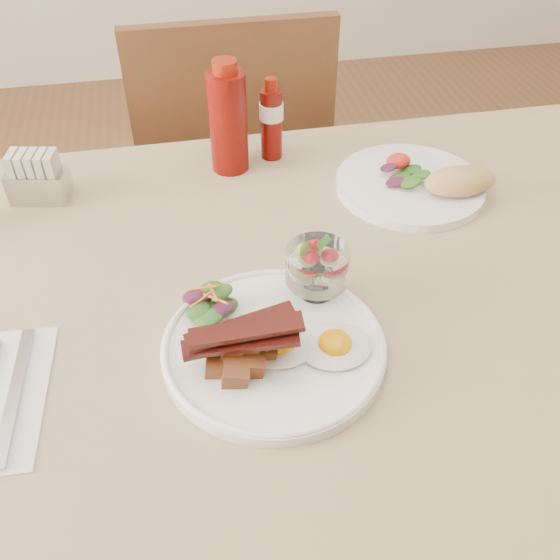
{
  "coord_description": "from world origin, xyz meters",
  "views": [
    {
      "loc": [
        -0.14,
        -0.63,
        1.34
      ],
      "look_at": [
        -0.03,
        -0.05,
        0.82
      ],
      "focal_mm": 40.0,
      "sensor_mm": 36.0,
      "label": 1
    }
  ],
  "objects_px": {
    "ketchup_bottle": "(228,120)",
    "second_plate": "(422,183)",
    "table": "(290,331)",
    "main_plate": "(274,348)",
    "hot_sauce_bottle": "(271,120)",
    "sugar_caddy": "(37,179)",
    "fruit_cup": "(317,266)",
    "chair_far": "(232,175)"
  },
  "relations": [
    {
      "from": "ketchup_bottle",
      "to": "second_plate",
      "type": "bearing_deg",
      "value": -24.64
    },
    {
      "from": "ketchup_bottle",
      "to": "table",
      "type": "bearing_deg",
      "value": -83.51
    },
    {
      "from": "main_plate",
      "to": "hot_sauce_bottle",
      "type": "bearing_deg",
      "value": 79.54
    },
    {
      "from": "second_plate",
      "to": "sugar_caddy",
      "type": "relative_size",
      "value": 2.51
    },
    {
      "from": "fruit_cup",
      "to": "ketchup_bottle",
      "type": "relative_size",
      "value": 0.44
    },
    {
      "from": "second_plate",
      "to": "hot_sauce_bottle",
      "type": "height_order",
      "value": "hot_sauce_bottle"
    },
    {
      "from": "second_plate",
      "to": "sugar_caddy",
      "type": "distance_m",
      "value": 0.63
    },
    {
      "from": "hot_sauce_bottle",
      "to": "sugar_caddy",
      "type": "height_order",
      "value": "hot_sauce_bottle"
    },
    {
      "from": "chair_far",
      "to": "fruit_cup",
      "type": "bearing_deg",
      "value": -87.68
    },
    {
      "from": "ketchup_bottle",
      "to": "sugar_caddy",
      "type": "relative_size",
      "value": 1.92
    },
    {
      "from": "chair_far",
      "to": "ketchup_bottle",
      "type": "distance_m",
      "value": 0.46
    },
    {
      "from": "hot_sauce_bottle",
      "to": "main_plate",
      "type": "bearing_deg",
      "value": -100.46
    },
    {
      "from": "table",
      "to": "ketchup_bottle",
      "type": "bearing_deg",
      "value": 96.49
    },
    {
      "from": "chair_far",
      "to": "fruit_cup",
      "type": "xyz_separation_m",
      "value": [
        0.03,
        -0.7,
        0.29
      ]
    },
    {
      "from": "second_plate",
      "to": "sugar_caddy",
      "type": "bearing_deg",
      "value": 170.53
    },
    {
      "from": "fruit_cup",
      "to": "sugar_caddy",
      "type": "distance_m",
      "value": 0.51
    },
    {
      "from": "ketchup_bottle",
      "to": "sugar_caddy",
      "type": "distance_m",
      "value": 0.33
    },
    {
      "from": "second_plate",
      "to": "table",
      "type": "bearing_deg",
      "value": -144.16
    },
    {
      "from": "second_plate",
      "to": "ketchup_bottle",
      "type": "bearing_deg",
      "value": 155.36
    },
    {
      "from": "main_plate",
      "to": "hot_sauce_bottle",
      "type": "height_order",
      "value": "hot_sauce_bottle"
    },
    {
      "from": "table",
      "to": "main_plate",
      "type": "distance_m",
      "value": 0.16
    },
    {
      "from": "fruit_cup",
      "to": "second_plate",
      "type": "bearing_deg",
      "value": 43.6
    },
    {
      "from": "chair_far",
      "to": "fruit_cup",
      "type": "distance_m",
      "value": 0.76
    },
    {
      "from": "main_plate",
      "to": "sugar_caddy",
      "type": "height_order",
      "value": "sugar_caddy"
    },
    {
      "from": "sugar_caddy",
      "to": "chair_far",
      "type": "bearing_deg",
      "value": 57.51
    },
    {
      "from": "chair_far",
      "to": "main_plate",
      "type": "relative_size",
      "value": 3.32
    },
    {
      "from": "second_plate",
      "to": "ketchup_bottle",
      "type": "xyz_separation_m",
      "value": [
        -0.3,
        0.14,
        0.07
      ]
    },
    {
      "from": "fruit_cup",
      "to": "main_plate",
      "type": "bearing_deg",
      "value": -132.5
    },
    {
      "from": "chair_far",
      "to": "second_plate",
      "type": "xyz_separation_m",
      "value": [
        0.27,
        -0.47,
        0.24
      ]
    },
    {
      "from": "second_plate",
      "to": "hot_sauce_bottle",
      "type": "relative_size",
      "value": 1.72
    },
    {
      "from": "chair_far",
      "to": "second_plate",
      "type": "distance_m",
      "value": 0.59
    },
    {
      "from": "main_plate",
      "to": "sugar_caddy",
      "type": "bearing_deg",
      "value": 127.25
    },
    {
      "from": "sugar_caddy",
      "to": "hot_sauce_bottle",
      "type": "bearing_deg",
      "value": 19.98
    },
    {
      "from": "chair_far",
      "to": "ketchup_bottle",
      "type": "bearing_deg",
      "value": -96.46
    },
    {
      "from": "table",
      "to": "sugar_caddy",
      "type": "relative_size",
      "value": 13.12
    },
    {
      "from": "chair_far",
      "to": "second_plate",
      "type": "height_order",
      "value": "chair_far"
    },
    {
      "from": "table",
      "to": "fruit_cup",
      "type": "bearing_deg",
      "value": -50.35
    },
    {
      "from": "main_plate",
      "to": "fruit_cup",
      "type": "relative_size",
      "value": 3.28
    },
    {
      "from": "chair_far",
      "to": "hot_sauce_bottle",
      "type": "relative_size",
      "value": 6.28
    },
    {
      "from": "main_plate",
      "to": "table",
      "type": "bearing_deg",
      "value": 68.34
    },
    {
      "from": "fruit_cup",
      "to": "sugar_caddy",
      "type": "relative_size",
      "value": 0.84
    },
    {
      "from": "table",
      "to": "sugar_caddy",
      "type": "distance_m",
      "value": 0.48
    }
  ]
}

